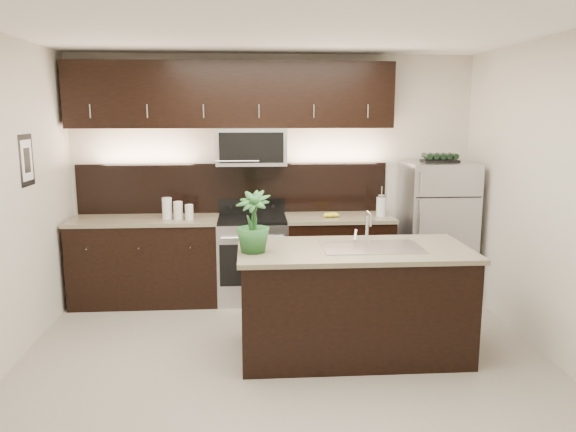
% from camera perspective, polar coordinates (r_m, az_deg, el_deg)
% --- Properties ---
extents(ground, '(4.50, 4.50, 0.00)m').
position_cam_1_polar(ground, '(4.83, -0.31, -14.84)').
color(ground, gray).
rests_on(ground, ground).
extents(room_walls, '(4.52, 4.02, 2.71)m').
position_cam_1_polar(room_walls, '(4.34, -1.77, 5.57)').
color(room_walls, beige).
rests_on(room_walls, ground).
extents(counter_run, '(3.51, 0.65, 0.94)m').
position_cam_1_polar(counter_run, '(6.26, -5.50, -4.35)').
color(counter_run, black).
rests_on(counter_run, ground).
extents(upper_fixtures, '(3.49, 0.40, 1.66)m').
position_cam_1_polar(upper_fixtures, '(6.20, -5.49, 11.11)').
color(upper_fixtures, black).
rests_on(upper_fixtures, counter_run).
extents(island, '(1.96, 0.96, 0.94)m').
position_cam_1_polar(island, '(4.91, 6.61, -8.54)').
color(island, black).
rests_on(island, ground).
extents(sink_faucet, '(0.84, 0.50, 0.28)m').
position_cam_1_polar(sink_faucet, '(4.81, 8.47, -2.97)').
color(sink_faucet, silver).
rests_on(sink_faucet, island).
extents(refrigerator, '(0.74, 0.67, 1.53)m').
position_cam_1_polar(refrigerator, '(6.47, 14.83, -1.47)').
color(refrigerator, '#B2B2B7').
rests_on(refrigerator, ground).
extents(wine_rack, '(0.38, 0.23, 0.09)m').
position_cam_1_polar(wine_rack, '(6.36, 15.17, 5.67)').
color(wine_rack, black).
rests_on(wine_rack, refrigerator).
extents(plant, '(0.36, 0.36, 0.50)m').
position_cam_1_polar(plant, '(4.56, -3.57, -0.61)').
color(plant, '#225624').
rests_on(plant, island).
extents(canisters, '(0.34, 0.16, 0.23)m').
position_cam_1_polar(canisters, '(6.11, -11.36, 0.62)').
color(canisters, silver).
rests_on(canisters, counter_run).
extents(french_press, '(0.11, 0.11, 0.32)m').
position_cam_1_polar(french_press, '(6.25, 9.45, 1.07)').
color(french_press, silver).
rests_on(french_press, counter_run).
extents(bananas, '(0.19, 0.16, 0.06)m').
position_cam_1_polar(bananas, '(6.13, 3.90, 0.12)').
color(bananas, yellow).
rests_on(bananas, counter_run).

